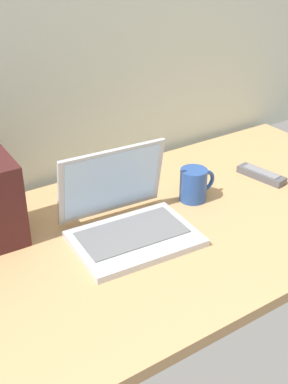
{
  "coord_description": "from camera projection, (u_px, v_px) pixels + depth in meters",
  "views": [
    {
      "loc": [
        -0.65,
        -0.9,
        0.75
      ],
      "look_at": [
        -0.04,
        0.0,
        0.15
      ],
      "focal_mm": 46.02,
      "sensor_mm": 36.0,
      "label": 1
    }
  ],
  "objects": [
    {
      "name": "remote_control_near",
      "position": [
        261.0,
        175.0,
        1.57
      ],
      "size": [
        0.07,
        0.17,
        0.02
      ],
      "color": "#4C4C51",
      "rests_on": "desk"
    },
    {
      "name": "desk",
      "position": [
        158.0,
        231.0,
        1.33
      ],
      "size": [
        1.6,
        0.76,
        0.03
      ],
      "color": "tan",
      "rests_on": "ground"
    },
    {
      "name": "laptop",
      "position": [
        127.0,
        218.0,
        1.27
      ],
      "size": [
        0.33,
        0.29,
        0.22
      ],
      "color": "#B2B5BA",
      "rests_on": "desk"
    },
    {
      "name": "coffee_mug",
      "position": [
        194.0,
        184.0,
        1.43
      ],
      "size": [
        0.12,
        0.08,
        0.1
      ],
      "color": "#26478C",
      "rests_on": "desk"
    }
  ]
}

